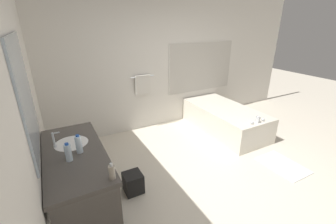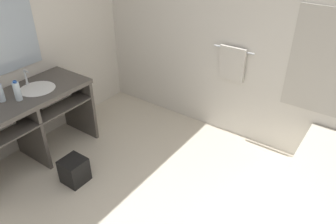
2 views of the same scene
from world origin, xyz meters
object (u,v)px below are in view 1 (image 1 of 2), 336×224
at_px(bathtub, 225,118).
at_px(water_bottle_1, 79,144).
at_px(waste_bin, 133,183).
at_px(water_bottle_2, 68,153).
at_px(soap_dispenser, 112,172).

distance_m(bathtub, water_bottle_1, 3.20).
bearing_deg(waste_bin, water_bottle_2, -165.86).
xyz_separation_m(bathtub, water_bottle_1, (-2.98, -0.93, 0.67)).
relative_size(water_bottle_1, waste_bin, 0.77).
height_order(bathtub, water_bottle_1, water_bottle_1).
xyz_separation_m(bathtub, soap_dispenser, (-2.79, -1.55, 0.64)).
bearing_deg(soap_dispenser, water_bottle_1, 107.50).
bearing_deg(water_bottle_2, bathtub, 18.61).
height_order(water_bottle_1, waste_bin, water_bottle_1).
bearing_deg(water_bottle_2, water_bottle_1, 43.42).
distance_m(bathtub, waste_bin, 2.54).
distance_m(bathtub, soap_dispenser, 3.25).
xyz_separation_m(bathtub, water_bottle_2, (-3.10, -1.05, 0.66)).
bearing_deg(water_bottle_1, water_bottle_2, -136.58).
bearing_deg(bathtub, waste_bin, -160.08).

